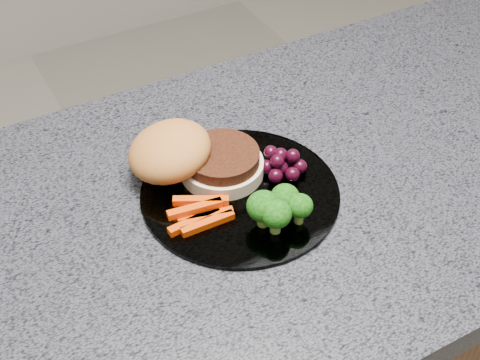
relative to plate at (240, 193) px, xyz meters
name	(u,v)px	position (x,y,z in m)	size (l,w,h in m)	color
countertop	(300,186)	(0.09, -0.01, -0.02)	(1.20, 0.60, 0.04)	#474750
plate	(240,193)	(0.00, 0.00, 0.00)	(0.26, 0.26, 0.01)	white
burger	(188,158)	(-0.04, 0.06, 0.03)	(0.21, 0.18, 0.06)	beige
carrot_sticks	(200,213)	(-0.07, -0.02, 0.01)	(0.09, 0.06, 0.02)	#D43903
broccoli	(278,207)	(0.01, -0.07, 0.03)	(0.08, 0.06, 0.05)	olive
grape_bunch	(282,163)	(0.07, 0.01, 0.02)	(0.06, 0.06, 0.03)	black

